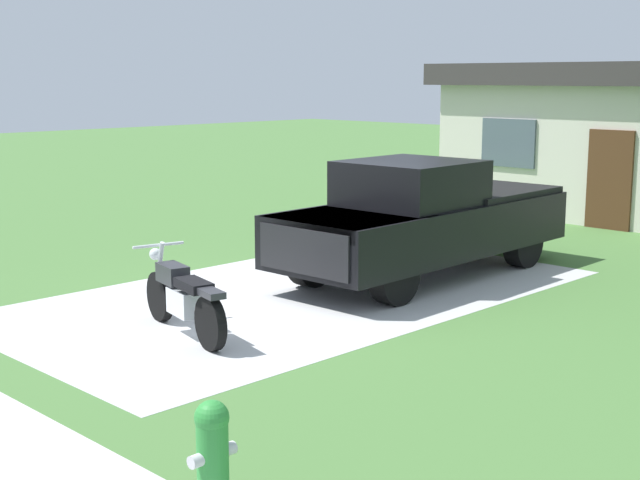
# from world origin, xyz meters

# --- Properties ---
(ground_plane) EXTENTS (80.00, 80.00, 0.00)m
(ground_plane) POSITION_xyz_m (0.00, 0.00, 0.00)
(ground_plane) COLOR #477137
(driveway_pad) EXTENTS (4.92, 8.97, 0.01)m
(driveway_pad) POSITION_xyz_m (0.00, 0.00, 0.00)
(driveway_pad) COLOR #BCBCBC
(driveway_pad) RESTS_ON ground
(motorcycle) EXTENTS (2.18, 0.85, 1.09)m
(motorcycle) POSITION_xyz_m (0.47, -2.50, 0.47)
(motorcycle) COLOR black
(motorcycle) RESTS_ON ground
(pickup_truck) EXTENTS (2.15, 5.68, 1.90)m
(pickup_truck) POSITION_xyz_m (0.53, 2.32, 0.95)
(pickup_truck) COLOR black
(pickup_truck) RESTS_ON ground
(fire_hydrant) EXTENTS (0.32, 0.40, 0.87)m
(fire_hydrant) POSITION_xyz_m (4.40, -5.16, 0.43)
(fire_hydrant) COLOR #2D8C38
(fire_hydrant) RESTS_ON ground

